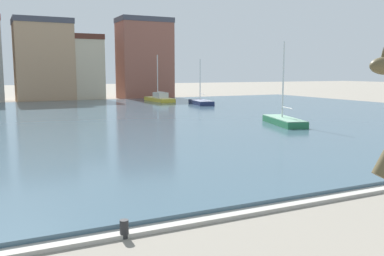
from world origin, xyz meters
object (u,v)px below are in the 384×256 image
(sailboat_navy, at_px, (200,103))
(sailboat_green, at_px, (281,122))
(sailboat_yellow, at_px, (158,99))
(mooring_bollard, at_px, (124,229))

(sailboat_navy, bearing_deg, sailboat_green, -98.85)
(sailboat_green, bearing_deg, sailboat_yellow, 88.86)
(sailboat_yellow, relative_size, mooring_bollard, 16.38)
(sailboat_yellow, bearing_deg, mooring_bollard, -112.19)
(sailboat_green, distance_m, mooring_bollard, 24.52)
(sailboat_green, height_order, sailboat_yellow, sailboat_yellow)
(sailboat_navy, relative_size, mooring_bollard, 12.50)
(mooring_bollard, bearing_deg, sailboat_navy, 60.46)
(sailboat_yellow, xyz_separation_m, mooring_bollard, (-18.65, -45.74, -0.27))
(sailboat_yellow, xyz_separation_m, sailboat_navy, (2.70, -8.05, -0.10))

